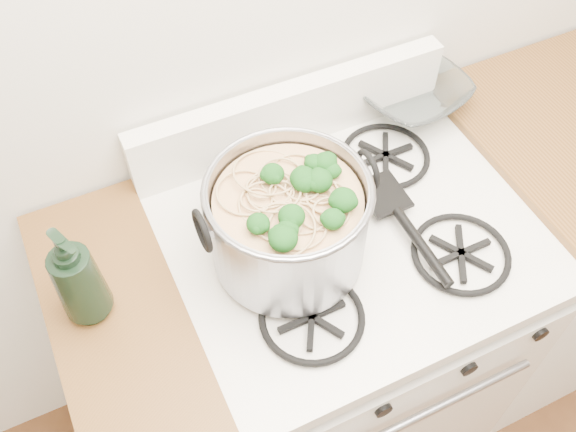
{
  "coord_description": "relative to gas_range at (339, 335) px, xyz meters",
  "views": [
    {
      "loc": [
        -0.46,
        0.6,
        1.99
      ],
      "look_at": [
        -0.15,
        1.26,
        1.04
      ],
      "focal_mm": 40.0,
      "sensor_mm": 36.0,
      "label": 1
    }
  ],
  "objects": [
    {
      "name": "gas_range",
      "position": [
        0.0,
        0.0,
        0.0
      ],
      "size": [
        0.76,
        0.66,
        0.92
      ],
      "color": "white",
      "rests_on": "ground"
    },
    {
      "name": "counter_left",
      "position": [
        -0.51,
        0.0,
        0.02
      ],
      "size": [
        0.25,
        0.65,
        0.92
      ],
      "color": "silver",
      "rests_on": "ground"
    },
    {
      "name": "stock_pot",
      "position": [
        -0.15,
        0.0,
        0.59
      ],
      "size": [
        0.34,
        0.31,
        0.21
      ],
      "color": "gray",
      "rests_on": "gas_range"
    },
    {
      "name": "spatula",
      "position": [
        0.1,
        0.05,
        0.5
      ],
      "size": [
        0.29,
        0.31,
        0.02
      ],
      "primitive_type": null,
      "rotation": [
        0.0,
        0.0,
        -0.01
      ],
      "color": "black",
      "rests_on": "gas_range"
    },
    {
      "name": "glass_bowl",
      "position": [
        0.3,
        0.28,
        0.5
      ],
      "size": [
        0.12,
        0.12,
        0.03
      ],
      "primitive_type": "imported",
      "rotation": [
        0.0,
        0.0,
        0.21
      ],
      "color": "white",
      "rests_on": "gas_range"
    },
    {
      "name": "bottle",
      "position": [
        -0.54,
        0.05,
        0.6
      ],
      "size": [
        0.12,
        0.12,
        0.24
      ],
      "primitive_type": "imported",
      "rotation": [
        0.0,
        0.0,
        0.39
      ],
      "color": "black",
      "rests_on": "counter_left"
    }
  ]
}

